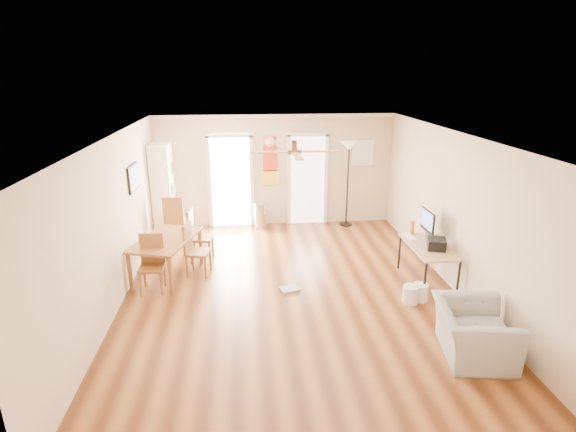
{
  "coord_description": "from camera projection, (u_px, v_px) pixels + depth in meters",
  "views": [
    {
      "loc": [
        -0.72,
        -6.63,
        3.57
      ],
      "look_at": [
        0.0,
        0.6,
        1.15
      ],
      "focal_mm": 27.66,
      "sensor_mm": 36.0,
      "label": 1
    }
  ],
  "objects": [
    {
      "name": "dining_chair_right_b",
      "position": [
        198.0,
        250.0,
        7.95
      ],
      "size": [
        0.47,
        0.47,
        0.97
      ],
      "primitive_type": null,
      "rotation": [
        0.0,
        0.0,
        1.36
      ],
      "color": "#986531",
      "rests_on": "floor"
    },
    {
      "name": "kitchen_doorway",
      "position": [
        231.0,
        183.0,
        10.31
      ],
      "size": [
        0.9,
        0.1,
        2.1
      ],
      "primitive_type": null,
      "color": "white",
      "rests_on": "wall_back"
    },
    {
      "name": "wall_left",
      "position": [
        113.0,
        225.0,
        6.78
      ],
      "size": [
        0.04,
        7.0,
        2.6
      ],
      "primitive_type": null,
      "color": "beige",
      "rests_on": "floor"
    },
    {
      "name": "computer_desk",
      "position": [
        427.0,
        264.0,
        7.69
      ],
      "size": [
        0.64,
        1.28,
        0.69
      ],
      "primitive_type": null,
      "color": "tan",
      "rests_on": "floor"
    },
    {
      "name": "bathroom_doorway",
      "position": [
        307.0,
        181.0,
        10.48
      ],
      "size": [
        0.8,
        0.1,
        2.1
      ],
      "primitive_type": null,
      "color": "white",
      "rests_on": "wall_back"
    },
    {
      "name": "wall_front",
      "position": [
        336.0,
        352.0,
        3.74
      ],
      "size": [
        5.5,
        0.04,
        2.6
      ],
      "primitive_type": null,
      "color": "beige",
      "rests_on": "floor"
    },
    {
      "name": "crown_molding",
      "position": [
        292.0,
        139.0,
        6.64
      ],
      "size": [
        5.5,
        7.0,
        0.08
      ],
      "primitive_type": null,
      "color": "white",
      "rests_on": "wall_back"
    },
    {
      "name": "ceiling",
      "position": [
        292.0,
        137.0,
        6.63
      ],
      "size": [
        5.5,
        7.0,
        0.0
      ],
      "primitive_type": null,
      "color": "silver",
      "rests_on": "floor"
    },
    {
      "name": "ceiling_fan",
      "position": [
        294.0,
        152.0,
        6.4
      ],
      "size": [
        1.24,
        1.24,
        0.2
      ],
      "primitive_type": null,
      "color": "#593819",
      "rests_on": "ceiling"
    },
    {
      "name": "wall_right",
      "position": [
        457.0,
        214.0,
        7.3
      ],
      "size": [
        0.04,
        7.0,
        2.6
      ],
      "primitive_type": null,
      "color": "beige",
      "rests_on": "floor"
    },
    {
      "name": "dining_chair_far",
      "position": [
        175.0,
        218.0,
        9.54
      ],
      "size": [
        0.43,
        0.43,
        1.02
      ],
      "primitive_type": null,
      "rotation": [
        0.0,
        0.0,
        3.11
      ],
      "color": "olive",
      "rests_on": "floor"
    },
    {
      "name": "dining_table",
      "position": [
        167.0,
        257.0,
        7.95
      ],
      "size": [
        1.23,
        1.61,
        0.71
      ],
      "primitive_type": null,
      "rotation": [
        0.0,
        0.0,
        -0.29
      ],
      "color": "brown",
      "rests_on": "floor"
    },
    {
      "name": "framed_poster",
      "position": [
        133.0,
        178.0,
        7.98
      ],
      "size": [
        0.04,
        0.66,
        0.48
      ],
      "primitive_type": "cube",
      "color": "black",
      "rests_on": "wall_left"
    },
    {
      "name": "wastebasket_b",
      "position": [
        420.0,
        292.0,
        7.15
      ],
      "size": [
        0.27,
        0.27,
        0.28
      ],
      "primitive_type": "cylinder",
      "rotation": [
        0.0,
        0.0,
        -0.1
      ],
      "color": "white",
      "rests_on": "floor"
    },
    {
      "name": "keyboard",
      "position": [
        409.0,
        236.0,
        7.99
      ],
      "size": [
        0.15,
        0.39,
        0.01
      ],
      "primitive_type": "cube",
      "rotation": [
        0.0,
        0.0,
        0.07
      ],
      "color": "white",
      "rests_on": "computer_desk"
    },
    {
      "name": "imac",
      "position": [
        427.0,
        224.0,
        7.85
      ],
      "size": [
        0.18,
        0.56,
        0.52
      ],
      "primitive_type": null,
      "rotation": [
        0.0,
        0.0,
        -0.19
      ],
      "color": "black",
      "rests_on": "computer_desk"
    },
    {
      "name": "armchair",
      "position": [
        473.0,
        332.0,
        5.72
      ],
      "size": [
        1.08,
        1.18,
        0.68
      ],
      "primitive_type": "imported",
      "rotation": [
        0.0,
        0.0,
        1.4
      ],
      "color": "#9A9A95",
      "rests_on": "floor"
    },
    {
      "name": "ac_grille",
      "position": [
        363.0,
        153.0,
        10.38
      ],
      "size": [
        0.5,
        0.04,
        0.6
      ],
      "primitive_type": "cube",
      "color": "white",
      "rests_on": "wall_back"
    },
    {
      "name": "orange_bottle",
      "position": [
        412.0,
        227.0,
        8.11
      ],
      "size": [
        0.09,
        0.09,
        0.24
      ],
      "primitive_type": "cylinder",
      "rotation": [
        0.0,
        0.0,
        0.16
      ],
      "color": "#F95F16",
      "rests_on": "computer_desk"
    },
    {
      "name": "wall_back",
      "position": [
        276.0,
        171.0,
        10.35
      ],
      "size": [
        5.5,
        0.04,
        2.6
      ],
      "primitive_type": null,
      "color": "beige",
      "rests_on": "floor"
    },
    {
      "name": "dining_chair_near",
      "position": [
        151.0,
        265.0,
        7.34
      ],
      "size": [
        0.4,
        0.4,
        0.97
      ],
      "primitive_type": null,
      "rotation": [
        0.0,
        0.0,
        -0.0
      ],
      "color": "#996031",
      "rests_on": "floor"
    },
    {
      "name": "wastebasket_a",
      "position": [
        410.0,
        294.0,
        7.07
      ],
      "size": [
        0.28,
        0.28,
        0.29
      ],
      "primitive_type": "cylinder",
      "rotation": [
        0.0,
        0.0,
        0.11
      ],
      "color": "silver",
      "rests_on": "floor"
    },
    {
      "name": "bookshelf",
      "position": [
        164.0,
        189.0,
        9.89
      ],
      "size": [
        0.52,
        0.96,
        2.04
      ],
      "primitive_type": null,
      "rotation": [
        0.0,
        0.0,
        -0.12
      ],
      "color": "white",
      "rests_on": "floor"
    },
    {
      "name": "wall_decal",
      "position": [
        270.0,
        161.0,
        10.24
      ],
      "size": [
        0.46,
        0.03,
        1.1
      ],
      "primitive_type": "cube",
      "color": "red",
      "rests_on": "wall_back"
    },
    {
      "name": "floor",
      "position": [
        292.0,
        292.0,
        7.45
      ],
      "size": [
        7.0,
        7.0,
        0.0
      ],
      "primitive_type": "plane",
      "color": "brown",
      "rests_on": "ground"
    },
    {
      "name": "floor_cloth",
      "position": [
        289.0,
        289.0,
        7.5
      ],
      "size": [
        0.36,
        0.32,
        0.04
      ],
      "primitive_type": "cube",
      "rotation": [
        0.0,
        0.0,
        0.29
      ],
      "color": "gray",
      "rests_on": "floor"
    },
    {
      "name": "trash_can",
      "position": [
        260.0,
        216.0,
        10.35
      ],
      "size": [
        0.28,
        0.28,
        0.61
      ],
      "primitive_type": "cylinder",
      "rotation": [
        0.0,
        0.0,
        -0.01
      ],
      "color": "#B5B6B8",
      "rests_on": "floor"
    },
    {
      "name": "dining_chair_right_a",
      "position": [
        201.0,
        235.0,
        8.56
      ],
      "size": [
        0.46,
        0.46,
        1.03
      ],
      "primitive_type": null,
      "rotation": [
        0.0,
        0.0,
        1.48
      ],
      "color": "#93582F",
      "rests_on": "floor"
    },
    {
      "name": "printer",
      "position": [
        436.0,
        244.0,
        7.44
      ],
      "size": [
        0.38,
        0.41,
        0.17
      ],
      "primitive_type": "cube",
      "rotation": [
        0.0,
        0.0,
        -0.32
      ],
      "color": "black",
      "rests_on": "computer_desk"
    },
    {
      "name": "torchiere_lamp",
      "position": [
        348.0,
        184.0,
        10.35
      ],
      "size": [
        0.44,
        0.44,
        2.0
      ],
      "primitive_type": null,
      "rotation": [
        0.0,
        0.0,
        0.19
      ],
      "color": "black",
      "rests_on": "floor"
    }
  ]
}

